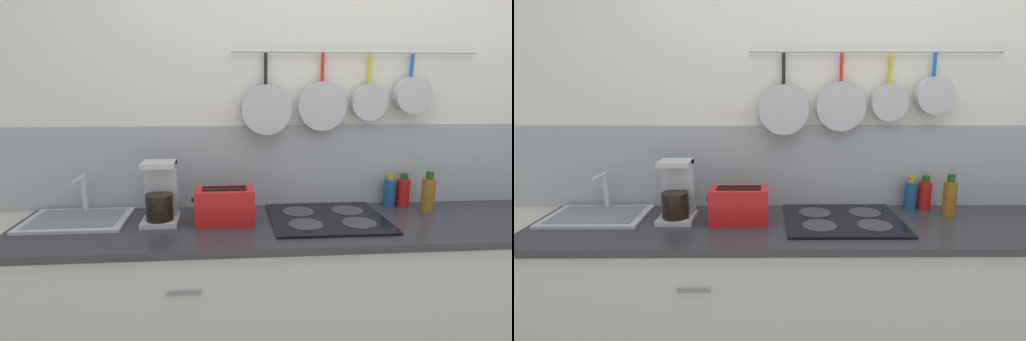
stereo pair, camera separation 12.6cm
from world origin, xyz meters
TOP-DOWN VIEW (x-y plane):
  - wall_back at (-0.00, 0.34)m, footprint 7.20×0.16m
  - cabinet_base at (0.00, -0.00)m, footprint 3.23×0.58m
  - countertop at (0.00, 0.00)m, footprint 3.27×0.60m
  - sink_basin at (-1.36, 0.12)m, footprint 0.48×0.35m
  - coffee_maker at (-0.95, 0.08)m, footprint 0.17×0.19m
  - toaster at (-0.64, 0.03)m, footprint 0.30×0.15m
  - cooktop at (-0.13, 0.04)m, footprint 0.56×0.48m
  - bottle_vinegar at (0.27, 0.24)m, footprint 0.06×0.06m
  - bottle_olive_oil at (0.35, 0.25)m, footprint 0.07×0.07m
  - bottle_sesame_oil at (0.43, 0.13)m, footprint 0.07×0.07m

SIDE VIEW (x-z plane):
  - cabinet_base at x=0.00m, z-range 0.00..0.85m
  - countertop at x=0.00m, z-range 0.85..0.89m
  - cooktop at x=-0.13m, z-range 0.89..0.90m
  - sink_basin at x=-1.36m, z-range 0.80..1.01m
  - bottle_vinegar at x=0.27m, z-range 0.88..1.06m
  - bottle_olive_oil at x=0.35m, z-range 0.88..1.06m
  - toaster at x=-0.64m, z-range 0.89..1.06m
  - bottle_sesame_oil at x=0.43m, z-range 0.88..1.09m
  - coffee_maker at x=-0.95m, z-range 0.86..1.16m
  - wall_back at x=0.00m, z-range -0.03..2.57m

